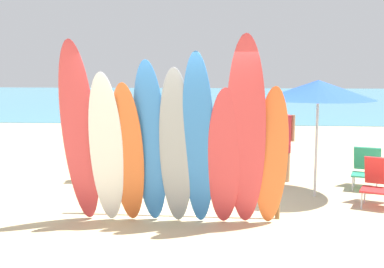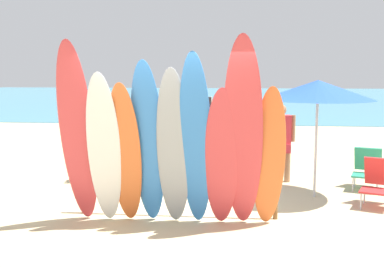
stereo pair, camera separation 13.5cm
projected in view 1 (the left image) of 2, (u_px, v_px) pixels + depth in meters
name	position (u px, v px, depth m)	size (l,w,h in m)	color
ground	(215.00, 121.00, 21.21)	(60.00, 60.00, 0.00)	#D3BC8C
ocean_water	(224.00, 97.00, 39.34)	(60.00, 40.00, 0.02)	teal
surfboard_rack	(180.00, 180.00, 7.31)	(3.14, 0.07, 0.73)	brown
surfboard_red_0	(80.00, 134.00, 6.80)	(0.52, 0.06, 2.75)	#D13D42
surfboard_white_1	(106.00, 150.00, 6.79)	(0.48, 0.07, 2.31)	white
surfboard_orange_2	(128.00, 154.00, 6.84)	(0.47, 0.08, 2.16)	orange
surfboard_blue_3	(150.00, 144.00, 6.82)	(0.48, 0.07, 2.46)	#337AD1
surfboard_grey_4	(176.00, 148.00, 6.76)	(0.48, 0.08, 2.36)	#999EA3
surfboard_blue_5	(198.00, 141.00, 6.68)	(0.46, 0.08, 2.58)	#337AD1
surfboard_red_6	(225.00, 158.00, 6.72)	(0.49, 0.07, 2.10)	#D13D42
surfboard_red_7	(246.00, 135.00, 6.57)	(0.55, 0.07, 2.83)	#D13D42
surfboard_orange_8	(272.00, 157.00, 6.72)	(0.46, 0.07, 2.10)	orange
beachgoer_photographing	(151.00, 125.00, 11.32)	(0.43, 0.60, 1.67)	#9E704C
beachgoer_by_water	(100.00, 138.00, 9.61)	(0.40, 0.56, 1.54)	beige
beachgoer_midbeach	(129.00, 123.00, 12.82)	(0.38, 0.55, 1.47)	#9E704C
beachgoer_strolling	(280.00, 137.00, 9.55)	(0.60, 0.26, 1.58)	#9E704C
beachgoer_near_rack	(202.00, 113.00, 14.54)	(0.45, 0.50, 1.67)	beige
beach_chair_red	(366.00, 167.00, 9.09)	(0.70, 0.85, 0.80)	#B7B7BC
beach_chair_blue	(379.00, 180.00, 7.93)	(0.73, 0.84, 0.81)	#B7B7BC
beach_umbrella	(318.00, 90.00, 8.27)	(1.97, 1.97, 2.09)	silver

